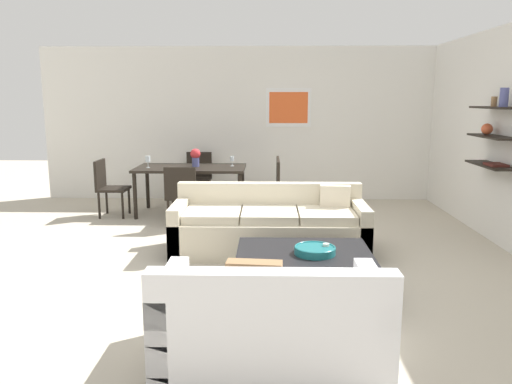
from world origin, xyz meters
name	(u,v)px	position (x,y,z in m)	size (l,w,h in m)	color
ground_plane	(257,260)	(0.00, 0.00, 0.00)	(18.00, 18.00, 0.00)	#BCB29E
back_wall_unit	(278,124)	(0.30, 3.53, 1.35)	(8.40, 0.09, 2.70)	silver
right_wall_shelf_unit	(512,137)	(3.03, 0.60, 1.35)	(0.34, 8.20, 2.70)	silver
sofa_beige	(270,228)	(0.15, 0.34, 0.29)	(2.27, 0.90, 0.78)	beige
loveseat_white	(271,322)	(0.15, -2.21, 0.29)	(1.56, 0.90, 0.78)	white
coffee_table	(303,270)	(0.46, -0.87, 0.19)	(1.27, 0.95, 0.38)	black
decorative_bowl	(315,250)	(0.56, -0.95, 0.42)	(0.39, 0.39, 0.07)	#19666B
candle_jar	(326,248)	(0.67, -0.90, 0.42)	(0.06, 0.06, 0.09)	silver
dining_table	(191,172)	(-1.10, 2.29, 0.68)	(1.70, 0.91, 0.75)	black
dining_chair_foot	(182,192)	(-1.10, 1.43, 0.50)	(0.44, 0.44, 0.88)	black
dining_chair_right_far	(271,181)	(0.16, 2.50, 0.50)	(0.44, 0.44, 0.88)	black
dining_chair_right_near	(271,185)	(0.16, 2.09, 0.50)	(0.44, 0.44, 0.88)	black
dining_chair_left_near	(108,184)	(-2.35, 2.09, 0.50)	(0.44, 0.44, 0.88)	black
dining_chair_head	(199,174)	(-1.10, 3.16, 0.50)	(0.44, 0.44, 0.88)	black
wine_glass_left_near	(148,159)	(-1.74, 2.18, 0.88)	(0.07, 0.07, 0.18)	silver
wine_glass_head	(194,157)	(-1.10, 2.69, 0.87)	(0.08, 0.08, 0.17)	silver
wine_glass_right_far	(232,159)	(-0.45, 2.41, 0.86)	(0.06, 0.06, 0.16)	silver
centerpiece_vase	(196,156)	(-1.02, 2.34, 0.91)	(0.16, 0.16, 0.28)	#4C518C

